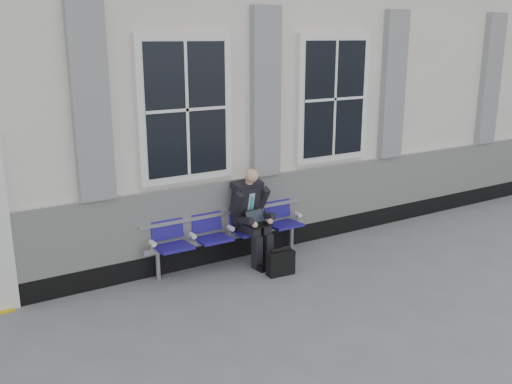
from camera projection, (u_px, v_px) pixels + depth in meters
ground at (373, 270)px, 8.03m from camera, size 70.00×70.00×0.00m
station_building at (246, 91)px, 10.29m from camera, size 14.40×4.40×4.49m
bench at (228, 227)px, 8.16m from camera, size 2.60×0.47×0.91m
businessman at (251, 212)px, 8.16m from camera, size 0.57×0.76×1.39m
briefcase at (281, 262)px, 7.84m from camera, size 0.40×0.20×0.39m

